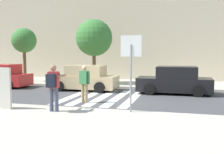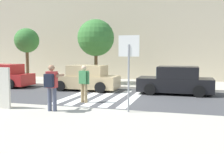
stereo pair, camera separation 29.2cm
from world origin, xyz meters
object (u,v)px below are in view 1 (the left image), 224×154
at_px(photographer_with_backpack, 53,84).
at_px(parked_car_red, 0,76).
at_px(parked_car_tan, 85,79).
at_px(street_tree_west, 24,41).
at_px(pedestrian_crossing, 84,82).
at_px(street_tree_center, 94,38).
at_px(parked_car_black, 175,81).
at_px(stop_sign, 131,56).

bearing_deg(photographer_with_backpack, parked_car_red, 138.63).
relative_size(parked_car_tan, street_tree_west, 1.01).
height_order(pedestrian_crossing, parked_car_tan, pedestrian_crossing).
relative_size(parked_car_tan, street_tree_center, 0.91).
bearing_deg(pedestrian_crossing, parked_car_tan, 110.68).
bearing_deg(parked_car_red, parked_car_black, 0.00).
relative_size(stop_sign, pedestrian_crossing, 1.62).
xyz_separation_m(pedestrian_crossing, street_tree_center, (-1.68, 6.33, 2.38)).
bearing_deg(parked_car_black, pedestrian_crossing, -136.11).
height_order(pedestrian_crossing, parked_car_black, pedestrian_crossing).
bearing_deg(parked_car_tan, stop_sign, -55.35).
bearing_deg(stop_sign, parked_car_red, 150.18).
relative_size(photographer_with_backpack, parked_car_black, 0.42).
relative_size(stop_sign, parked_car_tan, 0.68).
distance_m(pedestrian_crossing, parked_car_red, 8.44).
xyz_separation_m(photographer_with_backpack, street_tree_center, (-1.47, 8.96, 2.19)).
relative_size(parked_car_red, parked_car_tan, 1.00).
bearing_deg(pedestrian_crossing, street_tree_west, 138.66).
xyz_separation_m(parked_car_tan, street_tree_west, (-5.94, 2.68, 2.50)).
bearing_deg(street_tree_west, stop_sign, -40.40).
distance_m(photographer_with_backpack, street_tree_center, 9.34).
xyz_separation_m(stop_sign, photographer_with_backpack, (-2.76, -0.67, -1.01)).
distance_m(pedestrian_crossing, street_tree_west, 10.09).
relative_size(parked_car_tan, parked_car_black, 1.00).
bearing_deg(street_tree_west, parked_car_tan, -24.27).
bearing_deg(pedestrian_crossing, photographer_with_backpack, -94.47).
bearing_deg(stop_sign, parked_car_black, 76.24).
distance_m(photographer_with_backpack, parked_car_red, 9.76).
relative_size(photographer_with_backpack, street_tree_center, 0.38).
bearing_deg(parked_car_tan, parked_car_red, -180.00).
height_order(stop_sign, street_tree_center, street_tree_center).
bearing_deg(photographer_with_backpack, stop_sign, 13.68).
height_order(parked_car_tan, parked_car_black, same).
xyz_separation_m(photographer_with_backpack, parked_car_red, (-7.32, 6.45, -0.44)).
height_order(parked_car_red, street_tree_center, street_tree_center).
bearing_deg(stop_sign, parked_car_tan, 124.65).
xyz_separation_m(pedestrian_crossing, street_tree_west, (-7.38, 6.49, 2.25)).
height_order(pedestrian_crossing, street_tree_center, street_tree_center).
xyz_separation_m(stop_sign, parked_car_red, (-10.08, 5.77, -1.45)).
relative_size(stop_sign, street_tree_center, 0.62).
bearing_deg(street_tree_center, parked_car_black, -24.04).
distance_m(pedestrian_crossing, street_tree_center, 6.97).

